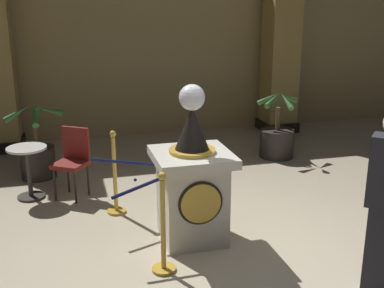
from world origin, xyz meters
TOP-DOWN VIEW (x-y plane):
  - ground_plane at (0.00, 0.00)m, footprint 12.34×12.34m
  - back_wall at (0.00, 5.24)m, footprint 12.34×0.16m
  - pedestal_clock at (-0.30, 0.41)m, footprint 0.84×0.84m
  - stanchion_near at (-1.05, 1.35)m, footprint 0.24×0.24m
  - stanchion_far at (-0.75, -0.17)m, footprint 0.24×0.24m
  - velvet_rope at (-0.90, 0.59)m, footprint 0.92×0.94m
  - column_right at (2.72, 4.68)m, footprint 0.73×0.73m
  - potted_palm_left at (-2.05, 2.97)m, footprint 0.87×0.84m
  - potted_palm_right at (1.91, 2.97)m, footprint 0.73×0.72m
  - cafe_table at (-2.13, 2.14)m, footprint 0.53×0.53m
  - cafe_chair_red at (-1.53, 2.05)m, footprint 0.56×0.56m

SIDE VIEW (x-z plane):
  - ground_plane at x=0.00m, z-range 0.00..0.00m
  - potted_palm_right at x=1.91m, z-range -0.27..0.91m
  - potted_palm_left at x=-2.05m, z-range -0.27..0.94m
  - stanchion_far at x=-0.75m, z-range -0.16..0.88m
  - stanchion_near at x=-1.05m, z-range -0.16..0.92m
  - cafe_table at x=-2.13m, z-range 0.10..0.82m
  - cafe_chair_red at x=-1.53m, z-range 0.09..1.05m
  - pedestal_clock at x=-0.30m, z-range -0.22..1.54m
  - velvet_rope at x=-0.90m, z-range 0.68..0.90m
  - column_right at x=2.72m, z-range -0.01..3.42m
  - back_wall at x=0.00m, z-range 0.00..3.57m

